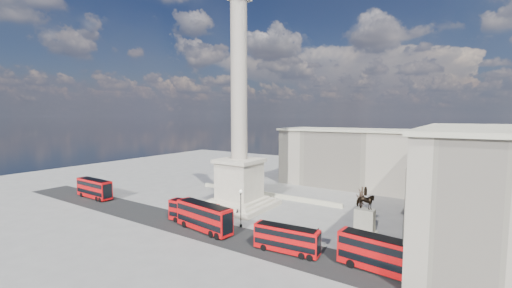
{
  "coord_description": "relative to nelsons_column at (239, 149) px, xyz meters",
  "views": [
    {
      "loc": [
        40.81,
        -50.72,
        20.23
      ],
      "look_at": [
        5.29,
        3.68,
        14.47
      ],
      "focal_mm": 22.0,
      "sensor_mm": 36.0,
      "label": 1
    }
  ],
  "objects": [
    {
      "name": "ground",
      "position": [
        0.0,
        -5.0,
        -12.92
      ],
      "size": [
        180.0,
        180.0,
        0.0
      ],
      "primitive_type": "plane",
      "color": "gray",
      "rests_on": "ground"
    },
    {
      "name": "asphalt_road",
      "position": [
        5.0,
        -15.0,
        -12.91
      ],
      "size": [
        120.0,
        9.0,
        0.01
      ],
      "primitive_type": "cube",
      "color": "black",
      "rests_on": "ground"
    },
    {
      "name": "nelsons_column",
      "position": [
        0.0,
        0.0,
        0.0
      ],
      "size": [
        14.0,
        14.0,
        49.85
      ],
      "color": "beige",
      "rests_on": "ground"
    },
    {
      "name": "balustrade_wall",
      "position": [
        0.0,
        11.0,
        -12.37
      ],
      "size": [
        40.0,
        0.6,
        1.1
      ],
      "primitive_type": "cube",
      "color": "#BCB89C",
      "rests_on": "ground"
    },
    {
      "name": "building_east",
      "position": [
        45.0,
        5.0,
        -3.59
      ],
      "size": [
        19.0,
        46.0,
        18.6
      ],
      "color": "beige",
      "rests_on": "ground"
    },
    {
      "name": "building_northeast",
      "position": [
        20.0,
        35.0,
        -4.59
      ],
      "size": [
        51.0,
        17.0,
        16.6
      ],
      "color": "beige",
      "rests_on": "ground"
    },
    {
      "name": "red_bus_a",
      "position": [
        -0.5,
        -13.91,
        -10.7
      ],
      "size": [
        10.58,
        3.19,
        4.23
      ],
      "rotation": [
        0.0,
        0.0,
        0.08
      ],
      "color": "red",
      "rests_on": "ground"
    },
    {
      "name": "red_bus_b",
      "position": [
        3.69,
        -15.61,
        -10.35
      ],
      "size": [
        12.35,
        4.36,
        4.9
      ],
      "rotation": [
        0.0,
        0.0,
        -0.14
      ],
      "color": "red",
      "rests_on": "ground"
    },
    {
      "name": "red_bus_c",
      "position": [
        20.05,
        -15.53,
        -10.82
      ],
      "size": [
        10.04,
        3.11,
        4.01
      ],
      "rotation": [
        0.0,
        0.0,
        0.09
      ],
      "color": "red",
      "rests_on": "ground"
    },
    {
      "name": "red_bus_d",
      "position": [
        33.38,
        -14.24,
        -10.46
      ],
      "size": [
        11.76,
        3.82,
        4.68
      ],
      "rotation": [
        0.0,
        0.0,
        -0.1
      ],
      "color": "red",
      "rests_on": "ground"
    },
    {
      "name": "red_bus_e",
      "position": [
        -34.19,
        -13.86,
        -10.43
      ],
      "size": [
        11.74,
        2.98,
        4.74
      ],
      "rotation": [
        0.0,
        0.0,
        -0.02
      ],
      "color": "red",
      "rests_on": "ground"
    },
    {
      "name": "victorian_lamp",
      "position": [
        8.0,
        -10.53,
        -8.83
      ],
      "size": [
        0.6,
        0.6,
        6.95
      ],
      "rotation": [
        0.0,
        0.0,
        -0.36
      ],
      "color": "black",
      "rests_on": "ground"
    },
    {
      "name": "equestrian_statue",
      "position": [
        27.77,
        -1.57,
        -10.03
      ],
      "size": [
        3.98,
        2.99,
        8.3
      ],
      "color": "#BCB89C",
      "rests_on": "ground"
    },
    {
      "name": "bare_tree_near",
      "position": [
        39.21,
        -6.49,
        -7.18
      ],
      "size": [
        1.67,
        1.67,
        7.29
      ],
      "rotation": [
        0.0,
        0.0,
        -0.04
      ],
      "color": "#332319",
      "rests_on": "ground"
    },
    {
      "name": "bare_tree_mid",
      "position": [
        25.88,
        2.47,
        -7.8
      ],
      "size": [
        1.71,
        1.71,
        6.5
      ],
      "rotation": [
        0.0,
        0.0,
        0.03
      ],
      "color": "#332319",
      "rests_on": "ground"
    },
    {
      "name": "bare_tree_far",
      "position": [
        25.13,
        6.76,
        -7.68
      ],
      "size": [
        1.63,
        1.63,
        6.65
      ],
      "rotation": [
        0.0,
        0.0,
        0.1
      ],
      "color": "#332319",
      "rests_on": "ground"
    },
    {
      "name": "pedestrian_walking",
      "position": [
        21.79,
        -7.55,
        -12.09
      ],
      "size": [
        0.67,
        0.51,
        1.66
      ],
      "primitive_type": "imported",
      "rotation": [
        0.0,
        0.0,
        0.2
      ],
      "color": "black",
      "rests_on": "ground"
    },
    {
      "name": "pedestrian_standing",
      "position": [
        29.25,
        -11.5,
        -12.12
      ],
      "size": [
        0.97,
        0.92,
        1.59
      ],
      "primitive_type": "imported",
      "rotation": [
        0.0,
        0.0,
        3.71
      ],
      "color": "black",
      "rests_on": "ground"
    },
    {
      "name": "pedestrian_crossing",
      "position": [
        4.21,
        -6.52,
        -12.06
      ],
      "size": [
        0.57,
        1.06,
        1.72
      ],
      "primitive_type": "imported",
      "rotation": [
        0.0,
        0.0,
        1.73
      ],
      "color": "black",
      "rests_on": "ground"
    }
  ]
}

